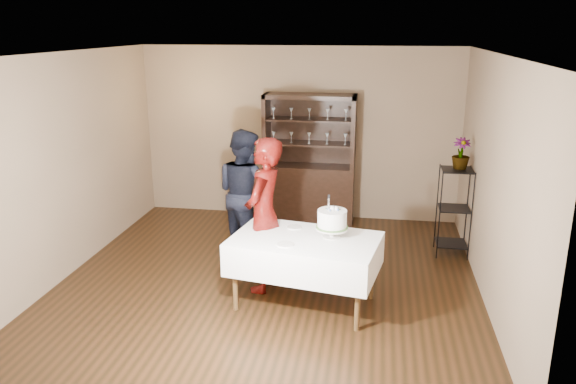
{
  "coord_description": "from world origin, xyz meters",
  "views": [
    {
      "loc": [
        1.23,
        -6.17,
        3.0
      ],
      "look_at": [
        0.21,
        0.1,
        1.1
      ],
      "focal_mm": 35.0,
      "sensor_mm": 36.0,
      "label": 1
    }
  ],
  "objects_px": {
    "man": "(245,192)",
    "potted_plant": "(461,154)",
    "cake": "(332,220)",
    "woman": "(264,215)",
    "china_hutch": "(309,180)",
    "cake_table": "(305,254)",
    "plant_etagere": "(454,208)"
  },
  "relations": [
    {
      "from": "china_hutch",
      "to": "plant_etagere",
      "type": "distance_m",
      "value": 2.33
    },
    {
      "from": "china_hutch",
      "to": "potted_plant",
      "type": "height_order",
      "value": "china_hutch"
    },
    {
      "from": "cake",
      "to": "potted_plant",
      "type": "xyz_separation_m",
      "value": [
        1.52,
        1.7,
        0.41
      ]
    },
    {
      "from": "plant_etagere",
      "to": "potted_plant",
      "type": "xyz_separation_m",
      "value": [
        0.03,
        0.03,
        0.74
      ]
    },
    {
      "from": "plant_etagere",
      "to": "man",
      "type": "distance_m",
      "value": 2.8
    },
    {
      "from": "cake_table",
      "to": "woman",
      "type": "xyz_separation_m",
      "value": [
        -0.52,
        0.34,
        0.3
      ]
    },
    {
      "from": "plant_etagere",
      "to": "woman",
      "type": "distance_m",
      "value": 2.7
    },
    {
      "from": "cake",
      "to": "potted_plant",
      "type": "relative_size",
      "value": 1.2
    },
    {
      "from": "china_hutch",
      "to": "cake",
      "type": "height_order",
      "value": "china_hutch"
    },
    {
      "from": "cake_table",
      "to": "cake",
      "type": "relative_size",
      "value": 3.5
    },
    {
      "from": "woman",
      "to": "man",
      "type": "height_order",
      "value": "woman"
    },
    {
      "from": "china_hutch",
      "to": "cake",
      "type": "distance_m",
      "value": 2.81
    },
    {
      "from": "man",
      "to": "potted_plant",
      "type": "bearing_deg",
      "value": -134.88
    },
    {
      "from": "china_hutch",
      "to": "cake_table",
      "type": "distance_m",
      "value": 2.82
    },
    {
      "from": "china_hutch",
      "to": "woman",
      "type": "distance_m",
      "value": 2.48
    },
    {
      "from": "china_hutch",
      "to": "man",
      "type": "distance_m",
      "value": 1.61
    },
    {
      "from": "china_hutch",
      "to": "cake",
      "type": "xyz_separation_m",
      "value": [
        0.59,
        -2.73,
        0.32
      ]
    },
    {
      "from": "cake_table",
      "to": "cake",
      "type": "height_order",
      "value": "cake"
    },
    {
      "from": "cake",
      "to": "woman",
      "type": "bearing_deg",
      "value": 161.79
    },
    {
      "from": "woman",
      "to": "man",
      "type": "xyz_separation_m",
      "value": [
        -0.48,
        1.02,
        -0.05
      ]
    },
    {
      "from": "china_hutch",
      "to": "cake_table",
      "type": "bearing_deg",
      "value": -83.76
    },
    {
      "from": "china_hutch",
      "to": "man",
      "type": "bearing_deg",
      "value": -115.48
    },
    {
      "from": "china_hutch",
      "to": "potted_plant",
      "type": "xyz_separation_m",
      "value": [
        2.11,
        -1.02,
        0.73
      ]
    },
    {
      "from": "cake_table",
      "to": "potted_plant",
      "type": "distance_m",
      "value": 2.65
    },
    {
      "from": "china_hutch",
      "to": "potted_plant",
      "type": "relative_size",
      "value": 4.9
    },
    {
      "from": "cake_table",
      "to": "man",
      "type": "distance_m",
      "value": 1.7
    },
    {
      "from": "potted_plant",
      "to": "man",
      "type": "bearing_deg",
      "value": -171.47
    },
    {
      "from": "plant_etagere",
      "to": "cake_table",
      "type": "xyz_separation_m",
      "value": [
        -1.77,
        -1.75,
        -0.05
      ]
    },
    {
      "from": "china_hutch",
      "to": "man",
      "type": "xyz_separation_m",
      "value": [
        -0.69,
        -1.44,
        0.19
      ]
    },
    {
      "from": "china_hutch",
      "to": "woman",
      "type": "height_order",
      "value": "china_hutch"
    },
    {
      "from": "plant_etagere",
      "to": "woman",
      "type": "bearing_deg",
      "value": -148.4
    },
    {
      "from": "woman",
      "to": "potted_plant",
      "type": "distance_m",
      "value": 2.78
    }
  ]
}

